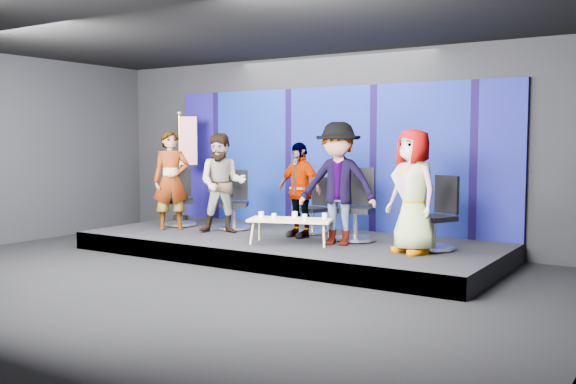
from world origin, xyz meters
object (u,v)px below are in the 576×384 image
at_px(chair_a, 180,207).
at_px(flag_stand, 185,162).
at_px(chair_c, 315,215).
at_px(panelist_a, 171,180).
at_px(chair_d, 356,217).
at_px(mug_c, 295,215).
at_px(chair_b, 235,210).
at_px(panelist_c, 299,190).
at_px(panelist_d, 338,184).
at_px(coffee_table, 291,221).
at_px(chair_e, 437,226).
at_px(mug_e, 325,216).
at_px(panelist_e, 413,192).
at_px(mug_d, 305,217).
at_px(mug_a, 261,215).
at_px(mug_b, 274,216).
at_px(panelist_b, 222,183).

height_order(chair_a, flag_stand, flag_stand).
bearing_deg(chair_c, panelist_a, -146.69).
height_order(chair_d, mug_c, chair_d).
bearing_deg(chair_b, chair_c, -17.45).
height_order(panelist_c, panelist_d, panelist_d).
distance_m(panelist_d, coffee_table, 0.94).
bearing_deg(chair_e, mug_e, -137.53).
distance_m(mug_c, mug_e, 0.49).
height_order(panelist_a, panelist_e, panelist_a).
xyz_separation_m(chair_d, mug_d, (-0.46, -0.86, 0.06)).
xyz_separation_m(panelist_c, panelist_e, (2.19, -0.44, 0.10)).
height_order(panelist_d, mug_c, panelist_d).
bearing_deg(flag_stand, mug_e, -48.06).
xyz_separation_m(coffee_table, mug_c, (0.01, 0.11, 0.08)).
height_order(mug_a, mug_c, mug_c).
distance_m(panelist_a, panelist_e, 4.64).
relative_size(chair_a, chair_d, 0.94).
height_order(chair_e, panelist_e, panelist_e).
xyz_separation_m(panelist_a, mug_c, (2.74, -0.13, -0.44)).
distance_m(chair_a, coffee_table, 3.02).
height_order(chair_d, coffee_table, chair_d).
bearing_deg(mug_b, mug_c, 49.63).
bearing_deg(mug_d, chair_b, 156.87).
distance_m(panelist_b, chair_d, 2.47).
relative_size(chair_e, mug_e, 11.53).
bearing_deg(chair_d, mug_c, -145.59).
bearing_deg(chair_e, mug_b, -133.42).
relative_size(panelist_a, flag_stand, 0.81).
xyz_separation_m(panelist_b, mug_a, (1.20, -0.53, -0.42)).
xyz_separation_m(panelist_c, mug_b, (0.07, -0.85, -0.35)).
bearing_deg(chair_e, mug_d, -132.48).
xyz_separation_m(panelist_e, mug_d, (-1.65, -0.27, -0.45)).
xyz_separation_m(chair_a, panelist_e, (4.85, -0.43, 0.53)).
distance_m(panelist_c, mug_d, 0.96).
relative_size(chair_b, panelist_d, 0.57).
xyz_separation_m(panelist_a, chair_e, (4.84, 0.50, -0.53)).
relative_size(panelist_e, mug_b, 20.27).
bearing_deg(panelist_a, coffee_table, -50.51).
relative_size(chair_a, mug_d, 12.37).
relative_size(mug_b, mug_d, 0.99).
bearing_deg(mug_a, chair_e, 19.14).
bearing_deg(chair_c, panelist_b, -137.13).
xyz_separation_m(chair_c, panelist_e, (2.18, -0.94, 0.57)).
relative_size(mug_c, flag_stand, 0.05).
height_order(panelist_b, mug_b, panelist_b).
relative_size(chair_c, mug_e, 10.29).
bearing_deg(coffee_table, mug_b, -144.72).
xyz_separation_m(chair_a, chair_b, (1.17, 0.17, -0.01)).
bearing_deg(mug_d, chair_e, 21.76).
distance_m(chair_c, coffee_table, 1.23).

